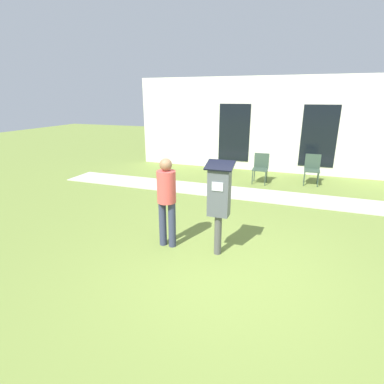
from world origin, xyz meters
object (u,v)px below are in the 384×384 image
object	(u,v)px
parking_meter	(219,197)
outdoor_chair_left	(261,166)
person_standing	(167,196)
outdoor_chair_middle	(312,167)

from	to	relation	value
parking_meter	outdoor_chair_left	distance (m)	4.71
parking_meter	outdoor_chair_left	size ratio (longest dim) A/B	1.77
parking_meter	person_standing	distance (m)	0.92
parking_meter	person_standing	bearing A→B (deg)	-178.96
parking_meter	outdoor_chair_left	world-z (taller)	parking_meter
person_standing	outdoor_chair_left	xyz separation A→B (m)	(0.98, 4.70, -0.40)
person_standing	parking_meter	bearing A→B (deg)	1.73
outdoor_chair_left	outdoor_chair_middle	xyz separation A→B (m)	(1.47, 0.37, 0.00)
outdoor_chair_left	person_standing	bearing A→B (deg)	-94.32
parking_meter	outdoor_chair_left	bearing A→B (deg)	89.15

